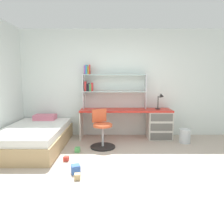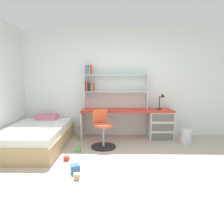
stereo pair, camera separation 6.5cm
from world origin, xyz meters
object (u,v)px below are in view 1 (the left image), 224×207
waste_bin (186,136)px  toy_block_blue_3 (76,169)px  toy_block_natural_1 (78,177)px  bed_platform (35,137)px  desk_lamp (162,99)px  bookshelf_hutch (107,84)px  toy_block_green_0 (78,150)px  toy_block_red_2 (67,159)px  desk (151,122)px  swivel_chair (103,133)px

waste_bin → toy_block_blue_3: waste_bin is taller
waste_bin → toy_block_natural_1: size_ratio=3.71×
bed_platform → toy_block_blue_3: bed_platform is taller
desk_lamp → waste_bin: 1.00m
bookshelf_hutch → waste_bin: (1.78, -0.52, -1.15)m
bed_platform → toy_block_natural_1: 1.77m
bookshelf_hutch → toy_block_green_0: (-0.54, -1.10, -1.25)m
bed_platform → waste_bin: 3.27m
toy_block_red_2 → toy_block_blue_3: toy_block_blue_3 is taller
desk_lamp → toy_block_green_0: 2.27m
desk → toy_block_natural_1: 2.51m
desk → swivel_chair: 1.30m
swivel_chair → toy_block_red_2: swivel_chair is taller
desk → waste_bin: (0.73, -0.37, -0.24)m
waste_bin → toy_block_natural_1: 2.72m
toy_block_natural_1 → toy_block_red_2: toy_block_natural_1 is taller
bookshelf_hutch → bed_platform: size_ratio=0.79×
swivel_chair → toy_block_natural_1: (-0.29, -1.40, -0.27)m
desk → waste_bin: bearing=-26.7°
waste_bin → toy_block_red_2: size_ratio=3.82×
desk → desk_lamp: 0.62m
desk → toy_block_red_2: desk is taller
waste_bin → toy_block_natural_1: (-2.14, -1.68, -0.11)m
toy_block_natural_1 → bookshelf_hutch: bearing=80.6°
swivel_chair → toy_block_red_2: bearing=-129.4°
bookshelf_hutch → waste_bin: size_ratio=4.92×
desk_lamp → bed_platform: 2.96m
swivel_chair → bed_platform: swivel_chair is taller
bed_platform → toy_block_blue_3: bearing=-47.6°
desk → desk_lamp: (0.25, 0.00, 0.56)m
desk → toy_block_red_2: bearing=-141.2°
desk_lamp → toy_block_blue_3: (-1.73, -1.85, -0.90)m
desk_lamp → swivel_chair: 1.65m
swivel_chair → waste_bin: bearing=8.8°
bed_platform → waste_bin: (3.26, 0.33, -0.07)m
desk → toy_block_blue_3: 2.39m
waste_bin → toy_block_natural_1: bearing=-141.8°
bed_platform → toy_block_natural_1: bed_platform is taller
desk_lamp → swivel_chair: bearing=-154.6°
swivel_chair → toy_block_blue_3: (-0.35, -1.20, -0.25)m
bed_platform → toy_block_red_2: bearing=-40.5°
toy_block_green_0 → toy_block_natural_1: size_ratio=1.14×
swivel_chair → toy_block_natural_1: size_ratio=9.42×
desk_lamp → bed_platform: bearing=-166.0°
desk → toy_block_natural_1: size_ratio=25.80×
bookshelf_hutch → toy_block_blue_3: bookshelf_hutch is taller
bookshelf_hutch → swivel_chair: (-0.07, -0.80, -0.99)m
bed_platform → toy_block_natural_1: size_ratio=23.25×
swivel_chair → bed_platform: size_ratio=0.41×
bookshelf_hutch → swivel_chair: bearing=-95.1°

